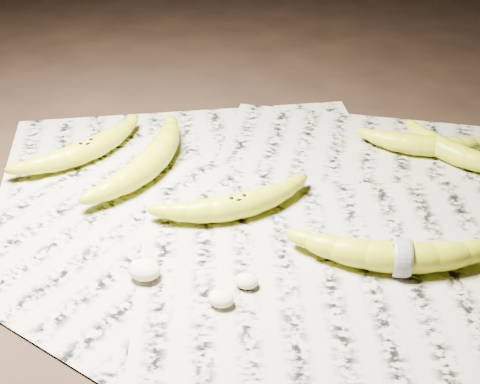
% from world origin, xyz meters
% --- Properties ---
extents(ground, '(3.00, 3.00, 0.00)m').
position_xyz_m(ground, '(0.00, 0.00, 0.00)').
color(ground, black).
rests_on(ground, ground).
extents(newspaper_patch, '(0.90, 0.70, 0.01)m').
position_xyz_m(newspaper_patch, '(0.04, 0.03, 0.00)').
color(newspaper_patch, '#A19E8A').
rests_on(newspaper_patch, ground).
extents(banana_left_a, '(0.15, 0.20, 0.03)m').
position_xyz_m(banana_left_a, '(-0.27, 0.11, 0.03)').
color(banana_left_a, gold).
rests_on(banana_left_a, newspaper_patch).
extents(banana_left_b, '(0.10, 0.22, 0.04)m').
position_xyz_m(banana_left_b, '(-0.16, 0.10, 0.03)').
color(banana_left_b, gold).
rests_on(banana_left_b, newspaper_patch).
extents(banana_center, '(0.19, 0.16, 0.04)m').
position_xyz_m(banana_center, '(-0.02, 0.03, 0.03)').
color(banana_center, gold).
rests_on(banana_center, newspaper_patch).
extents(banana_taped, '(0.24, 0.11, 0.04)m').
position_xyz_m(banana_taped, '(0.20, -0.02, 0.03)').
color(banana_taped, gold).
rests_on(banana_taped, newspaper_patch).
extents(banana_upper_a, '(0.17, 0.07, 0.03)m').
position_xyz_m(banana_upper_a, '(0.21, 0.26, 0.02)').
color(banana_upper_a, gold).
rests_on(banana_upper_a, newspaper_patch).
extents(banana_upper_b, '(0.17, 0.13, 0.03)m').
position_xyz_m(banana_upper_b, '(0.25, 0.25, 0.02)').
color(banana_upper_b, gold).
rests_on(banana_upper_b, newspaper_patch).
extents(measuring_tape, '(0.01, 0.05, 0.05)m').
position_xyz_m(measuring_tape, '(0.20, -0.02, 0.03)').
color(measuring_tape, white).
rests_on(measuring_tape, newspaper_patch).
extents(flesh_chunk_a, '(0.04, 0.03, 0.02)m').
position_xyz_m(flesh_chunk_a, '(-0.09, -0.11, 0.02)').
color(flesh_chunk_a, beige).
rests_on(flesh_chunk_a, newspaper_patch).
extents(flesh_chunk_b, '(0.03, 0.02, 0.02)m').
position_xyz_m(flesh_chunk_b, '(0.01, -0.13, 0.02)').
color(flesh_chunk_b, beige).
rests_on(flesh_chunk_b, newspaper_patch).
extents(flesh_chunk_c, '(0.03, 0.02, 0.02)m').
position_xyz_m(flesh_chunk_c, '(0.03, -0.09, 0.02)').
color(flesh_chunk_c, beige).
rests_on(flesh_chunk_c, newspaper_patch).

